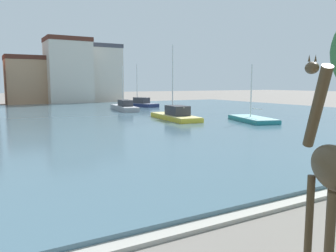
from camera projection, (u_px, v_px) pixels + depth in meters
name	position (u px, v px, depth m)	size (l,w,h in m)	color
harbor_water	(62.00, 120.00, 34.06)	(79.47, 54.92, 0.26)	#476675
quay_edge_coping	(265.00, 209.00, 10.19)	(79.47, 0.50, 0.12)	#ADA89E
giraffe_statue	(330.00, 170.00, 6.12)	(1.77, 2.29, 4.46)	#42331E
sailboat_yellow	(173.00, 116.00, 34.40)	(3.14, 9.13, 7.70)	gold
sailboat_grey	(123.00, 108.00, 46.22)	(3.22, 9.75, 6.18)	#939399
sailboat_navy	(137.00, 104.00, 53.73)	(3.83, 8.61, 6.83)	navy
sailboat_teal	(250.00, 120.00, 32.61)	(4.10, 7.33, 5.65)	teal
townhouse_tall_gabled	(26.00, 80.00, 62.55)	(7.26, 5.91, 8.96)	tan
townhouse_narrow_midrow	(68.00, 71.00, 63.93)	(8.17, 6.65, 12.39)	beige
townhouse_wide_warehouse	(101.00, 74.00, 69.39)	(7.60, 6.27, 11.75)	beige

